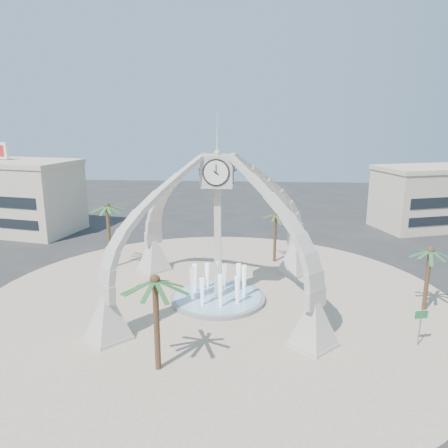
# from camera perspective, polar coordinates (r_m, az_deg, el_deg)

# --- Properties ---
(ground) EXTENTS (140.00, 140.00, 0.00)m
(ground) POSITION_cam_1_polar(r_m,az_deg,el_deg) (37.60, -0.80, -9.98)
(ground) COLOR #282828
(ground) RESTS_ON ground
(plaza) EXTENTS (40.00, 40.00, 0.06)m
(plaza) POSITION_cam_1_polar(r_m,az_deg,el_deg) (37.59, -0.80, -9.94)
(plaza) COLOR #C4AF92
(plaza) RESTS_ON ground
(clock_tower) EXTENTS (17.94, 17.94, 16.30)m
(clock_tower) POSITION_cam_1_polar(r_m,az_deg,el_deg) (35.47, -0.83, -0.35)
(clock_tower) COLOR #BBB2A7
(clock_tower) RESTS_ON ground
(fountain) EXTENTS (8.00, 8.00, 3.62)m
(fountain) POSITION_cam_1_polar(r_m,az_deg,el_deg) (37.48, -0.80, -9.58)
(fountain) COLOR gray
(fountain) RESTS_ON ground
(building_ne) EXTENTS (21.87, 14.17, 8.60)m
(building_ne) POSITION_cam_1_polar(r_m,az_deg,el_deg) (68.76, 27.19, 3.23)
(building_ne) COLOR beige
(building_ne) RESTS_ON ground
(palm_east) EXTENTS (4.58, 4.58, 5.76)m
(palm_east) POSITION_cam_1_polar(r_m,az_deg,el_deg) (37.59, 25.36, -3.24)
(palm_east) COLOR brown
(palm_east) RESTS_ON ground
(palm_west) EXTENTS (4.78, 4.78, 7.28)m
(palm_west) POSITION_cam_1_polar(r_m,az_deg,el_deg) (45.00, -15.03, 2.18)
(palm_west) COLOR brown
(palm_west) RESTS_ON ground
(palm_north) EXTENTS (3.95, 3.95, 5.86)m
(palm_north) POSITION_cam_1_polar(r_m,az_deg,el_deg) (46.04, 6.76, 1.17)
(palm_north) COLOR brown
(palm_north) RESTS_ON ground
(palm_south) EXTENTS (4.85, 4.85, 6.64)m
(palm_south) POSITION_cam_1_polar(r_m,az_deg,el_deg) (26.13, -9.01, -7.39)
(palm_south) COLOR brown
(palm_south) RESTS_ON ground
(street_sign) EXTENTS (1.00, 0.24, 2.78)m
(street_sign) POSITION_cam_1_polar(r_m,az_deg,el_deg) (32.73, 24.31, -11.27)
(street_sign) COLOR slate
(street_sign) RESTS_ON ground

